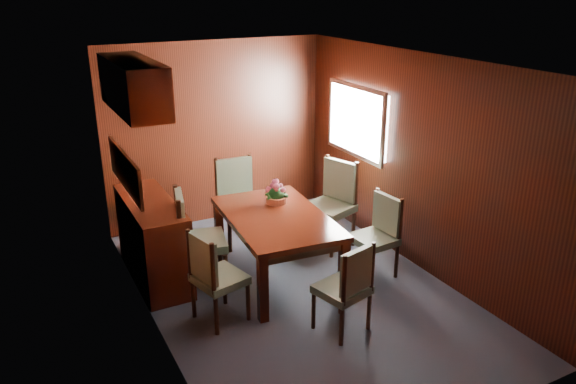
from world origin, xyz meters
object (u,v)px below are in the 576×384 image
chair_right_near (379,231)px  chair_head (348,284)px  sideboard (153,239)px  dining_table (276,224)px  flower_centerpiece (276,192)px  chair_left_near (213,273)px

chair_right_near → chair_head: 1.22m
sideboard → chair_right_near: (2.23, -1.07, 0.07)m
chair_right_near → sideboard: bearing=59.5°
chair_head → dining_table: bearing=81.2°
chair_right_near → flower_centerpiece: size_ratio=3.62×
chair_left_near → flower_centerpiece: (1.07, 0.81, 0.35)m
chair_head → flower_centerpiece: 1.59m
sideboard → dining_table: bearing=-28.7°
chair_head → chair_left_near: bearing=130.0°
dining_table → chair_left_near: 1.04m
sideboard → flower_centerpiece: bearing=-13.6°
flower_centerpiece → chair_head: bearing=-91.6°
chair_right_near → chair_left_near: bearing=87.1°
flower_centerpiece → chair_right_near: bearing=-40.2°
sideboard → chair_left_near: size_ratio=1.49×
dining_table → flower_centerpiece: bearing=67.8°
chair_right_near → dining_table: bearing=63.1°
sideboard → chair_left_near: (0.27, -1.14, 0.07)m
chair_left_near → chair_right_near: 1.96m
chair_right_near → chair_head: chair_right_near is taller
sideboard → chair_head: size_ratio=1.54×
dining_table → chair_head: bearing=-79.8°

